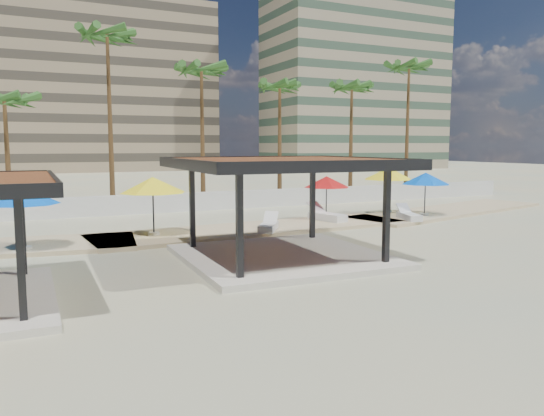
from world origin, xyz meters
The scene contains 20 objects.
ground centered at (0.00, 0.00, 0.00)m, with size 200.00×200.00×0.00m, color #C6B583.
promenade centered at (2.00, 7.67, 0.06)m, with size 44.45×7.97×0.24m.
boundary_wall centered at (0.00, 16.00, 0.60)m, with size 56.00×0.30×1.20m, color silver.
building_mid centered at (4.00, 78.00, 14.27)m, with size 38.00×16.00×30.40m.
building_east centered at (48.00, 66.00, 17.27)m, with size 32.00×15.00×36.40m.
pavilion_central centered at (0.15, 0.55, 2.22)m, with size 7.57×7.57×3.73m.
umbrella_b centered at (-3.11, 6.92, 2.43)m, with size 3.01×3.01×2.61m.
umbrella_c centered at (7.01, 8.70, 2.16)m, with size 3.21×3.21×2.30m.
umbrella_d centered at (12.49, 6.89, 2.30)m, with size 3.63×3.63×2.47m.
umbrella_e centered at (11.68, 9.20, 2.50)m, with size 3.59×3.59×2.70m.
umbrella_f centered at (-8.36, 5.80, 2.25)m, with size 2.97×2.97×2.41m.
lounger_b centered at (2.07, 5.84, 0.37)m, with size 1.75×2.13×0.80m.
lounger_c centered at (6.37, 7.61, 0.40)m, with size 1.28×2.55×0.92m.
lounger_d centered at (10.57, 5.96, 0.37)m, with size 1.23×2.19×0.79m.
palm_c centered at (-9.00, 18.10, 6.58)m, with size 3.00×3.00×7.65m.
palm_d centered at (-3.00, 18.90, 10.56)m, with size 3.00×3.00×11.90m.
palm_e centered at (3.00, 18.40, 8.85)m, with size 3.00×3.00×10.06m.
palm_f centered at (9.00, 18.60, 8.11)m, with size 3.00×3.00×9.27m.
palm_g centered at (15.00, 18.20, 8.28)m, with size 3.00×3.00×9.45m.
palm_h centered at (21.00, 18.80, 10.12)m, with size 3.00×3.00×11.43m.
Camera 1 is at (-8.48, -16.56, 4.16)m, focal length 35.00 mm.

